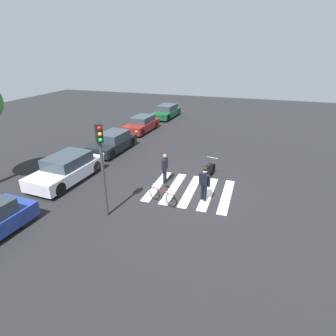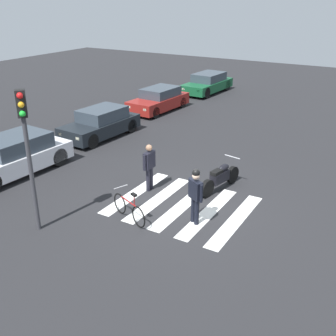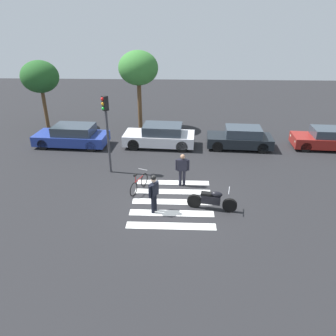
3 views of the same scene
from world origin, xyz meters
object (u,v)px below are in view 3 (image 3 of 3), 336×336
object	(u,v)px
traffic_light_pole	(106,123)
officer_on_foot	(182,168)
car_white_van	(160,136)
car_maroon_wagon	(327,139)
police_motorcycle	(212,200)
car_blue_hatchback	(72,136)
officer_by_motorcycle	(154,191)
car_black_suv	(240,138)
leaning_bicycle	(139,184)

from	to	relation	value
traffic_light_pole	officer_on_foot	bearing A→B (deg)	-19.51
car_white_van	car_maroon_wagon	distance (m)	10.27
police_motorcycle	traffic_light_pole	world-z (taller)	traffic_light_pole
car_blue_hatchback	car_maroon_wagon	size ratio (longest dim) A/B	1.12
traffic_light_pole	officer_by_motorcycle	bearing A→B (deg)	-54.82
car_blue_hatchback	car_black_suv	world-z (taller)	car_blue_hatchback
car_blue_hatchback	traffic_light_pole	bearing A→B (deg)	-49.58
car_blue_hatchback	car_white_van	size ratio (longest dim) A/B	1.03
car_maroon_wagon	traffic_light_pole	distance (m)	13.38
leaning_bicycle	officer_by_motorcycle	world-z (taller)	officer_by_motorcycle
car_maroon_wagon	leaning_bicycle	bearing A→B (deg)	-152.26
car_maroon_wagon	car_white_van	bearing A→B (deg)	-179.80
police_motorcycle	leaning_bicycle	bearing A→B (deg)	155.63
car_blue_hatchback	car_white_van	xyz separation A→B (m)	(5.51, 0.11, 0.03)
leaning_bicycle	car_black_suv	distance (m)	7.93
police_motorcycle	car_maroon_wagon	size ratio (longest dim) A/B	0.51
car_black_suv	traffic_light_pole	xyz separation A→B (m)	(-7.34, -3.70, 2.07)
traffic_light_pole	car_blue_hatchback	bearing A→B (deg)	130.42
car_blue_hatchback	leaning_bicycle	bearing A→B (deg)	-48.94
officer_by_motorcycle	car_black_suv	size ratio (longest dim) A/B	0.43
car_black_suv	car_white_van	bearing A→B (deg)	178.99
officer_on_foot	officer_by_motorcycle	distance (m)	2.61
officer_by_motorcycle	car_blue_hatchback	bearing A→B (deg)	127.90
police_motorcycle	officer_on_foot	world-z (taller)	officer_on_foot
car_white_van	leaning_bicycle	bearing A→B (deg)	-96.46
police_motorcycle	leaning_bicycle	size ratio (longest dim) A/B	1.33
police_motorcycle	car_black_suv	xyz separation A→B (m)	(2.34, 7.09, 0.19)
police_motorcycle	car_maroon_wagon	xyz separation A→B (m)	(7.66, 7.21, 0.17)
car_black_suv	car_maroon_wagon	xyz separation A→B (m)	(5.32, 0.12, -0.02)
officer_by_motorcycle	police_motorcycle	bearing A→B (deg)	6.45
officer_on_foot	traffic_light_pole	distance (m)	4.36
officer_by_motorcycle	car_white_van	world-z (taller)	officer_by_motorcycle
police_motorcycle	car_black_suv	distance (m)	7.47
car_white_van	car_maroon_wagon	xyz separation A→B (m)	(10.27, 0.04, -0.06)
leaning_bicycle	officer_by_motorcycle	size ratio (longest dim) A/B	0.92
leaning_bicycle	car_black_suv	size ratio (longest dim) A/B	0.39
car_white_van	traffic_light_pole	size ratio (longest dim) A/B	1.11
leaning_bicycle	officer_on_foot	size ratio (longest dim) A/B	0.96
car_white_van	traffic_light_pole	distance (m)	4.91
car_blue_hatchback	car_white_van	bearing A→B (deg)	1.16
car_black_suv	car_maroon_wagon	bearing A→B (deg)	1.33
car_blue_hatchback	traffic_light_pole	xyz separation A→B (m)	(3.13, -3.67, 2.06)
police_motorcycle	car_white_van	size ratio (longest dim) A/B	0.47
officer_by_motorcycle	car_maroon_wagon	distance (m)	12.55
officer_on_foot	car_white_van	distance (m)	5.30
police_motorcycle	car_white_van	bearing A→B (deg)	109.96
officer_by_motorcycle	car_white_van	bearing A→B (deg)	91.50
officer_on_foot	car_blue_hatchback	world-z (taller)	officer_on_foot
car_blue_hatchback	car_maroon_wagon	world-z (taller)	car_blue_hatchback
officer_by_motorcycle	car_maroon_wagon	size ratio (longest dim) A/B	0.42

